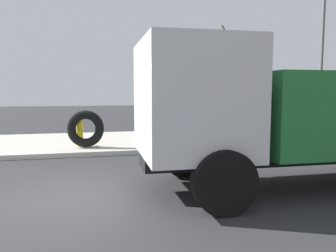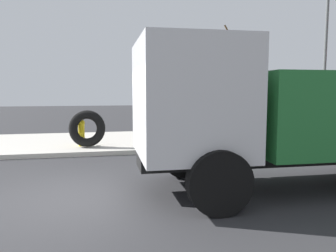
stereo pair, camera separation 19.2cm
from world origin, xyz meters
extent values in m
plane|color=#2D2D30|center=(0.00, 0.00, 0.00)|extent=(80.00, 80.00, 0.00)
cube|color=#BCB7AD|center=(0.00, 6.50, 0.07)|extent=(36.00, 5.00, 0.15)
cylinder|color=yellow|center=(-0.01, 5.17, 0.52)|extent=(0.21, 0.21, 0.74)
sphere|color=yellow|center=(-0.01, 5.17, 0.95)|extent=(0.24, 0.24, 0.24)
cylinder|color=yellow|center=(-0.01, 4.99, 0.61)|extent=(0.09, 0.17, 0.09)
cylinder|color=yellow|center=(-0.01, 5.36, 0.61)|extent=(0.09, 0.17, 0.09)
cylinder|color=yellow|center=(-0.01, 4.99, 0.52)|extent=(0.11, 0.17, 0.11)
torus|color=black|center=(0.19, 4.91, 0.78)|extent=(1.30, 0.70, 1.26)
cylinder|color=gray|center=(3.22, 4.37, 1.25)|extent=(0.06, 0.06, 2.21)
cylinder|color=red|center=(3.22, 4.33, 1.98)|extent=(0.76, 0.02, 0.76)
cube|color=silver|center=(2.32, -0.22, 1.90)|extent=(2.04, 2.53, 2.20)
cube|color=black|center=(4.82, -0.27, 0.67)|extent=(7.01, 1.02, 0.24)
cylinder|color=black|center=(2.50, -1.48, 0.55)|extent=(1.10, 0.32, 1.10)
cylinder|color=black|center=(2.54, 1.02, 0.55)|extent=(1.10, 0.32, 1.10)
cylinder|color=#4C3823|center=(6.24, 7.28, 2.35)|extent=(0.21, 0.21, 4.41)
cylinder|color=#4C3823|center=(6.45, 6.93, 3.75)|extent=(0.76, 0.49, 0.51)
cylinder|color=#4C3823|center=(6.15, 7.02, 4.30)|extent=(0.61, 0.28, 1.05)
cylinder|color=#4C3823|center=(5.81, 7.63, 3.97)|extent=(0.78, 0.95, 1.04)
cylinder|color=#4C3823|center=(6.62, 7.07, 3.66)|extent=(0.50, 0.82, 0.73)
cylinder|color=#595B5E|center=(8.98, 4.73, 2.92)|extent=(0.12, 0.12, 5.55)
camera|label=1|loc=(0.41, -6.46, 2.05)|focal=35.50mm
camera|label=2|loc=(0.59, -6.50, 2.05)|focal=35.50mm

